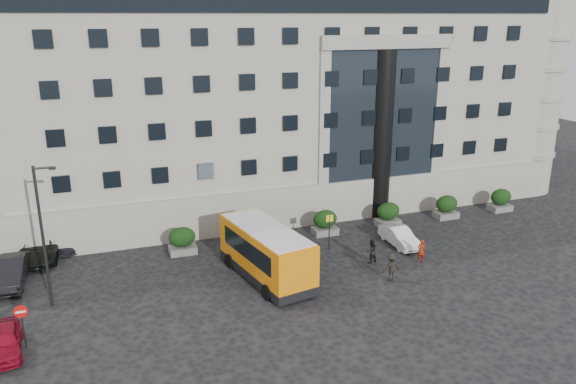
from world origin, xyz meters
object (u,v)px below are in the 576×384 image
Objects in this scene: hedge_d at (388,214)px; hedge_b at (257,231)px; parked_car_a at (4,341)px; pedestrian_a at (421,251)px; parked_car_c at (65,239)px; hedge_c at (325,222)px; minibus at (266,251)px; no_entry_sign at (22,318)px; hedge_e at (446,207)px; hedge_f at (501,200)px; parked_car_d at (41,248)px; street_lamp at (43,232)px; red_truck at (47,213)px; hedge_a at (182,240)px; parked_car_b at (11,272)px; pedestrian_c at (391,267)px; bus_stop_sign at (329,226)px; pedestrian_b at (371,251)px; white_taxi at (399,236)px.

hedge_b is at bearing 180.00° from hedge_d.
parked_car_a is 2.45× the size of pedestrian_a.
hedge_d is at bearing -8.73° from parked_car_c.
hedge_c is at bearing 0.00° from hedge_b.
hedge_d is 12.62m from minibus.
hedge_b is 0.79× the size of no_entry_sign.
minibus is 14.58m from parked_car_a.
hedge_e is 0.79× the size of no_entry_sign.
hedge_b and hedge_c have the same top height.
hedge_f is 35.01m from parked_car_d.
hedge_f is at bearing 9.37° from parked_car_a.
pedestrian_a is (-11.63, -6.54, -0.16)m from hedge_f.
hedge_d is 10.40m from hedge_f.
hedge_d is 0.34× the size of parked_car_d.
street_lamp reaches higher than red_truck.
hedge_a is 10.40m from hedge_c.
parked_car_d is (-14.13, 2.29, -0.18)m from hedge_b.
hedge_d is at bearing 0.00° from hedge_a.
parked_car_b is (-20.78, -1.12, -0.16)m from hedge_c.
parked_car_b is at bearing -19.37° from pedestrian_c.
bus_stop_sign reaches higher than parked_car_d.
hedge_e reaches higher than pedestrian_b.
parked_car_a is 11.28m from parked_car_d.
hedge_f is 0.48× the size of white_taxi.
bus_stop_sign is at bearing -29.60° from pedestrian_a.
hedge_c is 0.23× the size of street_lamp.
street_lamp is at bearing -11.32° from pedestrian_c.
hedge_a is 0.49× the size of parked_car_a.
hedge_a is at bearing 180.00° from hedge_f.
parked_car_a is (-20.28, -8.95, -0.28)m from hedge_c.
street_lamp reaches higher than parked_car_c.
pedestrian_a is at bearing -134.51° from hedge_e.
hedge_e is at bearing -156.95° from pedestrian_b.
pedestrian_b is at bearing -23.74° from red_truck.
parked_car_c is (-28.30, 3.76, -0.32)m from hedge_e.
pedestrian_a is (24.75, -5.42, 0.00)m from parked_car_b.
parked_car_c is at bearing 158.91° from bus_stop_sign.
hedge_e is 11.06m from pedestrian_b.
parked_car_b is 2.86× the size of pedestrian_b.
hedge_e is 17.46m from minibus.
parked_car_b is at bearing -104.59° from parked_car_d.
hedge_c is 5.20m from hedge_d.
parked_car_b reaches higher than white_taxi.
parked_car_b is at bearing -120.04° from parked_car_c.
hedge_a is at bearing 31.16° from street_lamp.
parked_car_c is 2.57× the size of pedestrian_b.
bus_stop_sign is 5.17m from white_taxi.
street_lamp is at bearing -176.83° from white_taxi.
pedestrian_a reaches higher than parked_car_d.
bus_stop_sign is (-11.30, -2.80, 0.80)m from hedge_e.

